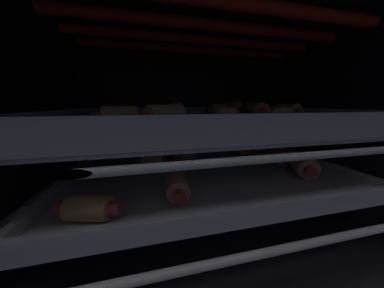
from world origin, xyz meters
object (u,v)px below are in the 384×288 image
Objects in this scene: pig_in_blanket_lower_0 at (304,166)px; pig_in_blanket_lower_4 at (177,187)px; pig_in_blanket_upper_6 at (226,118)px; pig_in_blanket_upper_0 at (233,109)px; oven_rack_upper at (204,127)px; pig_in_blanket_lower_3 at (90,208)px; pig_in_blanket_lower_2 at (281,157)px; heating_element at (206,33)px; pig_in_blanket_upper_10 at (263,111)px; pig_in_blanket_lower_8 at (186,155)px; pig_in_blanket_lower_6 at (247,150)px; pig_in_blanket_lower_5 at (152,160)px; pig_in_blanket_upper_2 at (176,109)px; pig_in_blanket_upper_5 at (120,118)px; pig_in_blanket_upper_11 at (165,118)px; pig_in_blanket_upper_1 at (228,109)px; pig_in_blanket_lower_9 at (205,146)px; pig_in_blanket_upper_8 at (283,117)px; pig_in_blanket_upper_7 at (255,109)px; baking_tray_upper at (204,121)px; pig_in_blanket_lower_10 at (221,141)px; pig_in_blanket_upper_3 at (163,112)px; pig_in_blanket_upper_4 at (287,112)px; pig_in_blanket_upper_9 at (218,110)px; pig_in_blanket_lower_7 at (183,149)px; pig_in_blanket_lower_1 at (258,147)px.

pig_in_blanket_lower_0 is 20.98cm from pig_in_blanket_lower_4.
pig_in_blanket_upper_0 is at bearing 61.53° from pig_in_blanket_upper_6.
oven_rack_upper is 13.36cm from pig_in_blanket_upper_0.
pig_in_blanket_lower_2 is at bearing 18.59° from pig_in_blanket_lower_3.
heating_element is 9.97× the size of pig_in_blanket_upper_10.
pig_in_blanket_lower_2 is at bearing 86.15° from pig_in_blanket_lower_0.
pig_in_blanket_lower_0 is at bearing 5.87° from pig_in_blanket_lower_4.
pig_in_blanket_upper_10 is (14.31, -3.24, 8.66)cm from pig_in_blanket_lower_8.
pig_in_blanket_lower_6 is 0.11× the size of oven_rack_upper.
heating_element is at bearing -10.35° from pig_in_blanket_lower_5.
pig_in_blanket_upper_2 is (11.82, 22.44, 8.92)cm from pig_in_blanket_lower_3.
pig_in_blanket_upper_5 is 0.98× the size of pig_in_blanket_upper_11.
pig_in_blanket_upper_0 reaches higher than pig_in_blanket_upper_10.
pig_in_blanket_upper_10 is at bearing 110.37° from pig_in_blanket_lower_0.
pig_in_blanket_lower_6 is at bearing -82.46° from pig_in_blanket_upper_1.
pig_in_blanket_upper_1 is (6.74, 2.92, 8.69)cm from pig_in_blanket_lower_9.
pig_in_blanket_upper_11 is at bearing 178.10° from pig_in_blanket_upper_8.
pig_in_blanket_upper_7 is at bearing -3.20° from pig_in_blanket_lower_9.
pig_in_blanket_lower_5 is 0.93× the size of pig_in_blanket_lower_6.
pig_in_blanket_upper_7 is at bearing 85.13° from pig_in_blanket_lower_2.
pig_in_blanket_lower_9 is at bearing 70.99° from baking_tray_upper.
pig_in_blanket_lower_6 is at bearing 104.31° from pig_in_blanket_lower_0.
pig_in_blanket_upper_3 is (-15.71, -9.31, 8.31)cm from pig_in_blanket_lower_10.
pig_in_blanket_lower_0 is 1.00× the size of pig_in_blanket_upper_11.
pig_in_blanket_upper_1 is (-4.64, 15.20, 8.52)cm from pig_in_blanket_lower_2.
pig_in_blanket_upper_4 is 12.37cm from pig_in_blanket_upper_7.
pig_in_blanket_lower_2 is 18.03cm from pig_in_blanket_upper_1.
pig_in_blanket_lower_0 is 19.35cm from pig_in_blanket_upper_0.
pig_in_blanket_upper_1 is at bearing 81.17° from pig_in_blanket_upper_8.
pig_in_blanket_upper_0 is (-4.66, 16.71, 8.56)cm from pig_in_blanket_lower_0.
pig_in_blanket_lower_9 is at bearing 129.99° from pig_in_blanket_upper_4.
pig_in_blanket_lower_9 is 0.92× the size of pig_in_blanket_upper_9.
pig_in_blanket_lower_2 is 0.15× the size of baking_tray_upper.
baking_tray_upper is 13.58cm from pig_in_blanket_upper_11.
heating_element is at bearing 38.04° from pig_in_blanket_upper_5.
pig_in_blanket_lower_3 is at bearing -148.33° from pig_in_blanket_lower_6.
pig_in_blanket_upper_1 reaches higher than pig_in_blanket_lower_10.
oven_rack_upper is 8.99× the size of pig_in_blanket_upper_9.
pig_in_blanket_upper_8 is (10.10, -21.47, -0.41)cm from pig_in_blanket_upper_2.
baking_tray_upper is at bearing -126.05° from pig_in_blanket_upper_9.
pig_in_blanket_upper_1 is at bearing 147.32° from pig_in_blanket_upper_7.
pig_in_blanket_lower_7 is (6.87, 6.30, 0.14)cm from pig_in_blanket_lower_5.
pig_in_blanket_upper_10 is (18.57, -3.73, 0.21)cm from pig_in_blanket_upper_3.
pig_in_blanket_lower_10 is at bearing 105.48° from pig_in_blanket_lower_0.
pig_in_blanket_lower_1 is at bearing -7.35° from pig_in_blanket_upper_9.
pig_in_blanket_lower_2 is 1.19× the size of pig_in_blanket_upper_5.
pig_in_blanket_lower_0 reaches higher than pig_in_blanket_lower_6.
pig_in_blanket_upper_5 is (-5.36, -13.33, 0.00)cm from pig_in_blanket_upper_3.
pig_in_blanket_upper_0 reaches higher than pig_in_blanket_upper_4.
pig_in_blanket_lower_0 is 25.79cm from pig_in_blanket_lower_5.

